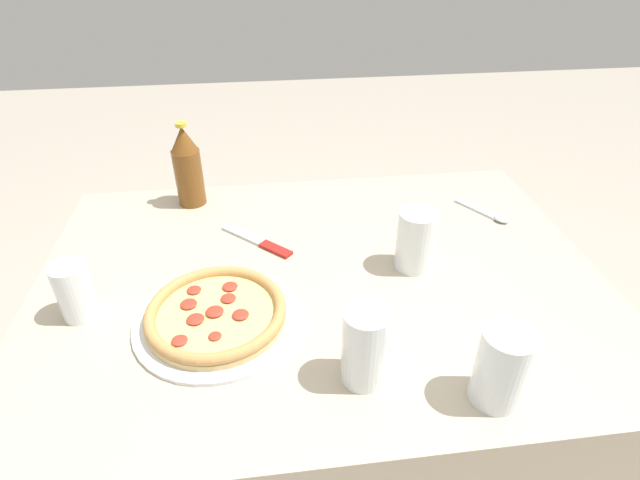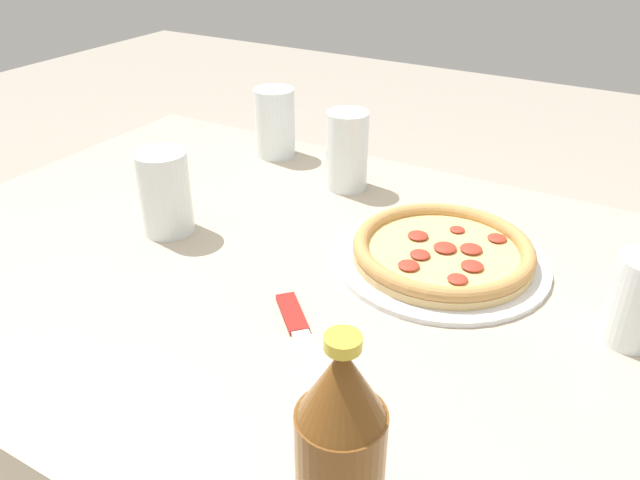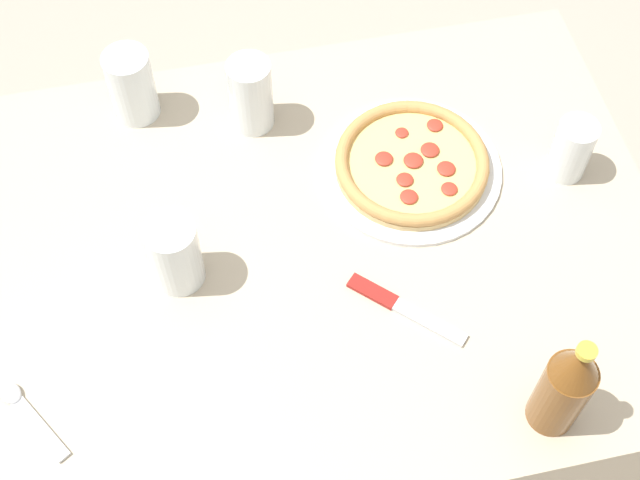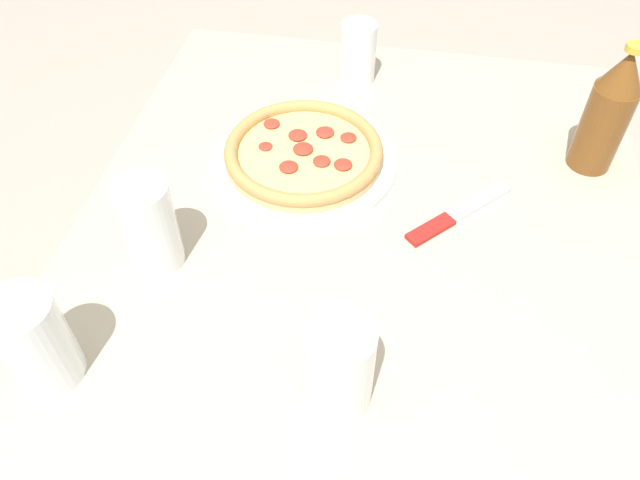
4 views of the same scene
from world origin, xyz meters
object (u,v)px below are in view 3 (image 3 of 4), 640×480
at_px(beer_bottle, 566,386).
at_px(glass_red_wine, 251,96).
at_px(glass_cola, 176,256).
at_px(knife, 401,307).
at_px(glass_orange_juice, 571,151).
at_px(glass_water, 132,88).
at_px(spoon, 25,410).
at_px(pizza_margherita, 412,164).

bearing_deg(beer_bottle, glass_red_wine, -62.48).
distance_m(glass_cola, knife, 0.36).
xyz_separation_m(glass_red_wine, knife, (-0.16, 0.42, -0.06)).
relative_size(glass_orange_juice, beer_bottle, 0.52).
height_order(glass_water, beer_bottle, beer_bottle).
bearing_deg(glass_red_wine, glass_orange_juice, 156.65).
height_order(glass_water, knife, glass_water).
distance_m(glass_orange_juice, spoon, 0.95).
bearing_deg(glass_orange_juice, glass_water, -21.98).
height_order(pizza_margherita, knife, pizza_margherita).
xyz_separation_m(pizza_margherita, glass_cola, (0.41, 0.12, 0.04)).
xyz_separation_m(beer_bottle, knife, (0.17, -0.21, -0.10)).
relative_size(glass_red_wine, glass_cola, 1.06).
bearing_deg(pizza_margherita, knife, 71.55).
bearing_deg(knife, beer_bottle, 128.12).
height_order(glass_water, glass_orange_juice, glass_water).
height_order(pizza_margherita, spoon, pizza_margherita).
height_order(pizza_margherita, glass_water, glass_water).
bearing_deg(knife, spoon, 5.01).
height_order(glass_red_wine, knife, glass_red_wine).
distance_m(glass_water, glass_orange_juice, 0.75).
distance_m(beer_bottle, spoon, 0.77).
relative_size(beer_bottle, knife, 1.35).
distance_m(glass_cola, beer_bottle, 0.60).
xyz_separation_m(beer_bottle, spoon, (0.74, -0.16, -0.10)).
xyz_separation_m(glass_cola, knife, (-0.33, 0.13, -0.06)).
xyz_separation_m(pizza_margherita, spoon, (0.66, 0.30, -0.01)).
bearing_deg(glass_orange_juice, glass_red_wine, -23.35).
bearing_deg(glass_orange_juice, spoon, 15.25).
height_order(pizza_margherita, beer_bottle, beer_bottle).
bearing_deg(spoon, beer_bottle, 167.70).
height_order(glass_red_wine, spoon, glass_red_wine).
height_order(glass_red_wine, glass_orange_juice, glass_red_wine).
xyz_separation_m(glass_orange_juice, spoon, (0.92, 0.25, -0.05)).
bearing_deg(glass_water, beer_bottle, 127.10).
bearing_deg(spoon, glass_cola, -144.24).
xyz_separation_m(glass_red_wine, glass_water, (0.20, -0.07, -0.01)).
relative_size(glass_orange_juice, spoon, 0.80).
bearing_deg(glass_water, knife, 126.64).
relative_size(glass_water, glass_orange_juice, 1.19).
bearing_deg(knife, glass_orange_juice, -149.64).
bearing_deg(beer_bottle, pizza_margherita, -79.93).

